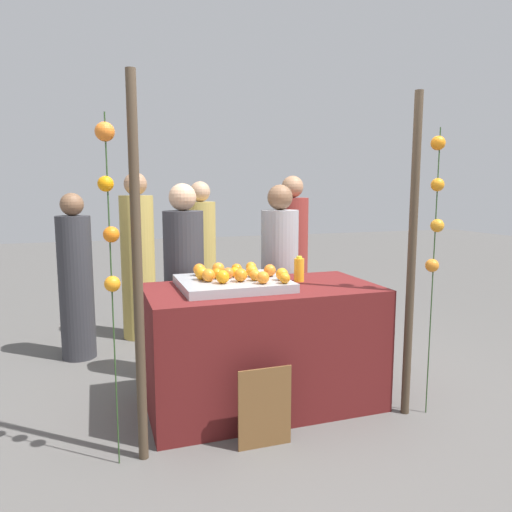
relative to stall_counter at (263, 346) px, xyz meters
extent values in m
plane|color=#565451|center=(0.00, 0.00, -0.43)|extent=(24.00, 24.00, 0.00)
cube|color=#5B1919|center=(0.00, 0.00, 0.00)|extent=(1.63, 0.84, 0.87)
cube|color=#9EA0A5|center=(-0.21, 0.05, 0.46)|extent=(0.74, 0.64, 0.06)
sphere|color=orange|center=(-0.13, 0.22, 0.53)|extent=(0.08, 0.08, 0.08)
sphere|color=orange|center=(-0.42, 0.08, 0.54)|extent=(0.09, 0.09, 0.09)
sphere|color=orange|center=(0.10, -0.11, 0.54)|extent=(0.09, 0.09, 0.09)
sphere|color=orange|center=(-0.17, 0.11, 0.53)|extent=(0.07, 0.07, 0.07)
sphere|color=orange|center=(-0.23, 0.08, 0.53)|extent=(0.08, 0.08, 0.08)
sphere|color=orange|center=(-0.18, -0.07, 0.54)|extent=(0.09, 0.09, 0.09)
sphere|color=orange|center=(-0.31, -0.09, 0.54)|extent=(0.09, 0.09, 0.09)
sphere|color=orange|center=(-0.40, 0.25, 0.54)|extent=(0.09, 0.09, 0.09)
sphere|color=orange|center=(-0.06, 0.08, 0.54)|extent=(0.09, 0.09, 0.09)
sphere|color=orange|center=(0.07, 0.06, 0.54)|extent=(0.09, 0.09, 0.09)
sphere|color=orange|center=(-0.26, 0.25, 0.54)|extent=(0.09, 0.09, 0.09)
sphere|color=orange|center=(0.08, -0.22, 0.53)|extent=(0.07, 0.07, 0.07)
sphere|color=orange|center=(-0.39, 0.00, 0.54)|extent=(0.09, 0.09, 0.09)
sphere|color=orange|center=(0.00, 0.27, 0.53)|extent=(0.08, 0.08, 0.08)
sphere|color=orange|center=(-0.31, 0.09, 0.53)|extent=(0.08, 0.08, 0.08)
sphere|color=orange|center=(-0.08, -0.07, 0.53)|extent=(0.08, 0.08, 0.08)
sphere|color=orange|center=(-0.06, -0.18, 0.54)|extent=(0.08, 0.08, 0.08)
cylinder|color=#F5A320|center=(0.32, 0.10, 0.52)|extent=(0.08, 0.08, 0.17)
cylinder|color=yellow|center=(0.32, 0.10, 0.62)|extent=(0.04, 0.04, 0.02)
cube|color=brown|center=(-0.19, -0.57, -0.19)|extent=(0.34, 0.01, 0.51)
cube|color=black|center=(-0.19, -0.56, -0.19)|extent=(0.31, 0.02, 0.49)
cylinder|color=#333338|center=(-0.45, 0.63, 0.26)|extent=(0.32, 0.32, 1.38)
sphere|color=tan|center=(-0.45, 0.63, 1.06)|extent=(0.22, 0.22, 0.22)
cylinder|color=#99999E|center=(0.38, 0.66, 0.25)|extent=(0.32, 0.32, 1.38)
sphere|color=brown|center=(0.38, 0.66, 1.05)|extent=(0.21, 0.21, 0.21)
cylinder|color=tan|center=(-0.70, 1.92, 0.31)|extent=(0.34, 0.34, 1.49)
sphere|color=#A87A59|center=(-0.70, 1.92, 1.17)|extent=(0.23, 0.23, 0.23)
cylinder|color=tan|center=(-0.02, 2.01, 0.27)|extent=(0.33, 0.33, 1.42)
sphere|color=tan|center=(-0.02, 2.01, 1.09)|extent=(0.22, 0.22, 0.22)
cylinder|color=maroon|center=(0.86, 1.51, 0.30)|extent=(0.34, 0.34, 1.46)
sphere|color=#A87A59|center=(0.86, 1.51, 1.14)|extent=(0.23, 0.23, 0.23)
cylinder|color=#333338|center=(-1.30, 1.46, 0.22)|extent=(0.30, 0.30, 1.32)
sphere|color=brown|center=(-1.30, 1.46, 0.98)|extent=(0.21, 0.21, 0.21)
cylinder|color=#473828|center=(-0.90, -0.46, 0.66)|extent=(0.06, 0.06, 2.18)
cylinder|color=#473828|center=(0.90, -0.46, 0.66)|extent=(0.06, 0.06, 2.18)
cylinder|color=#2D4C23|center=(-1.03, -0.48, 0.54)|extent=(0.01, 0.01, 1.95)
sphere|color=orange|center=(-1.04, -0.47, 1.42)|extent=(0.10, 0.10, 0.10)
sphere|color=orange|center=(-1.04, -0.47, 1.15)|extent=(0.08, 0.08, 0.08)
sphere|color=orange|center=(-1.03, -0.48, 0.88)|extent=(0.09, 0.09, 0.09)
sphere|color=orange|center=(-1.03, -0.48, 0.61)|extent=(0.09, 0.09, 0.09)
cylinder|color=#2D4C23|center=(1.04, -0.51, 0.54)|extent=(0.01, 0.01, 1.95)
sphere|color=orange|center=(1.03, -0.50, 1.42)|extent=(0.09, 0.09, 0.09)
sphere|color=orange|center=(1.03, -0.51, 1.15)|extent=(0.09, 0.09, 0.09)
sphere|color=orange|center=(1.05, -0.51, 0.88)|extent=(0.09, 0.09, 0.09)
sphere|color=orange|center=(1.03, -0.51, 0.61)|extent=(0.09, 0.09, 0.09)
camera|label=1|loc=(-1.10, -3.15, 1.12)|focal=33.70mm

